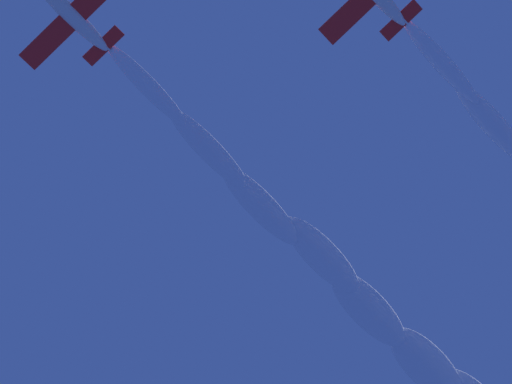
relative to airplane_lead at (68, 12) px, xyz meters
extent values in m
ellipsoid|color=silver|center=(-0.14, -0.23, 0.01)|extent=(4.79, 6.64, 1.72)
cube|color=red|center=(-0.25, -0.43, -0.14)|extent=(8.39, 6.00, 1.02)
ellipsoid|color=silver|center=(3.49, -2.72, 0.22)|extent=(0.75, 0.96, 0.35)
cube|color=red|center=(-1.78, -2.85, 0.32)|extent=(3.23, 2.51, 0.45)
cube|color=silver|center=(-1.83, -2.85, 0.86)|extent=(0.86, 1.10, 1.27)
ellipsoid|color=#1E232D|center=(0.02, 0.10, 0.43)|extent=(1.55, 1.77, 0.87)
ellipsoid|color=silver|center=(-17.03, -4.89, 0.63)|extent=(0.76, 0.96, 0.33)
cube|color=red|center=(-22.28, -5.04, 0.31)|extent=(3.21, 2.50, 0.64)
cube|color=silver|center=(-22.38, -5.04, 0.84)|extent=(0.90, 1.12, 1.23)
ellipsoid|color=white|center=(-4.09, -6.26, 0.51)|extent=(5.39, 7.57, 1.72)
ellipsoid|color=white|center=(-7.35, -11.77, 0.65)|extent=(5.73, 7.79, 2.10)
ellipsoid|color=white|center=(-10.16, -16.88, 0.90)|extent=(6.07, 8.01, 2.49)
ellipsoid|color=white|center=(-13.87, -21.85, 1.28)|extent=(6.40, 8.23, 2.87)
ellipsoid|color=white|center=(-16.57, -27.09, 1.62)|extent=(6.74, 8.45, 3.25)
ellipsoid|color=white|center=(-20.25, -32.91, 1.83)|extent=(7.07, 8.67, 3.64)
ellipsoid|color=white|center=(-24.61, -8.53, 0.36)|extent=(5.39, 7.57, 1.72)
ellipsoid|color=white|center=(-27.60, -13.82, 0.87)|extent=(5.73, 7.79, 2.10)
camera|label=1|loc=(-16.01, 14.76, -80.40)|focal=83.74mm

